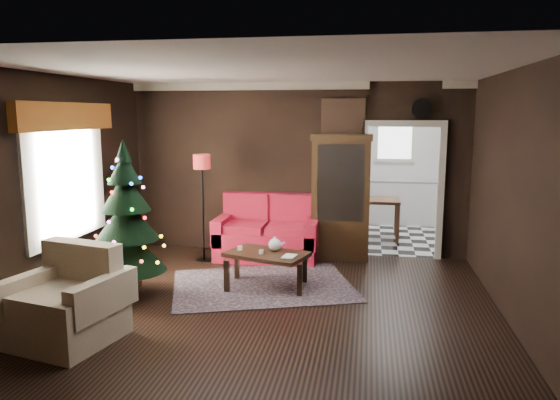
% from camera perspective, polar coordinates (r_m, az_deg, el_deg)
% --- Properties ---
extents(floor, '(5.50, 5.50, 0.00)m').
position_cam_1_polar(floor, '(6.51, -1.36, -11.34)').
color(floor, black).
rests_on(floor, ground).
extents(ceiling, '(5.50, 5.50, 0.00)m').
position_cam_1_polar(ceiling, '(6.11, -1.47, 14.05)').
color(ceiling, white).
rests_on(ceiling, ground).
extents(wall_back, '(5.50, 0.00, 5.50)m').
position_cam_1_polar(wall_back, '(8.60, 1.80, 3.37)').
color(wall_back, black).
rests_on(wall_back, ground).
extents(wall_front, '(5.50, 0.00, 5.50)m').
position_cam_1_polar(wall_front, '(3.78, -8.76, -4.60)').
color(wall_front, black).
rests_on(wall_front, ground).
extents(wall_left, '(0.00, 5.50, 5.50)m').
position_cam_1_polar(wall_left, '(7.20, -23.42, 1.41)').
color(wall_left, black).
rests_on(wall_left, ground).
extents(wall_right, '(0.00, 5.50, 5.50)m').
position_cam_1_polar(wall_right, '(6.24, 24.20, 0.23)').
color(wall_right, black).
rests_on(wall_right, ground).
extents(doorway, '(1.10, 0.10, 2.10)m').
position_cam_1_polar(doorway, '(8.58, 13.11, 0.75)').
color(doorway, beige).
rests_on(doorway, ground).
extents(left_window, '(0.05, 1.60, 1.40)m').
position_cam_1_polar(left_window, '(7.34, -22.34, 2.01)').
color(left_window, white).
rests_on(left_window, wall_left).
extents(valance, '(0.12, 2.10, 0.35)m').
position_cam_1_polar(valance, '(7.25, -22.20, 8.44)').
color(valance, brown).
rests_on(valance, wall_left).
extents(kitchen_floor, '(3.00, 3.00, 0.00)m').
position_cam_1_polar(kitchen_floor, '(10.25, 12.41, -3.80)').
color(kitchen_floor, white).
rests_on(kitchen_floor, ground).
extents(kitchen_window, '(0.70, 0.06, 0.70)m').
position_cam_1_polar(kitchen_window, '(11.45, 12.39, 6.17)').
color(kitchen_window, white).
rests_on(kitchen_window, ground).
extents(rug, '(2.81, 2.41, 0.01)m').
position_cam_1_polar(rug, '(7.17, -1.87, -9.29)').
color(rug, '#44383E').
rests_on(rug, ground).
extents(loveseat, '(1.70, 0.90, 1.00)m').
position_cam_1_polar(loveseat, '(8.37, -1.37, -3.04)').
color(loveseat, '#900B03').
rests_on(loveseat, ground).
extents(curio_cabinet, '(0.90, 0.45, 1.90)m').
position_cam_1_polar(curio_cabinet, '(8.36, 6.66, 0.02)').
color(curio_cabinet, black).
rests_on(curio_cabinet, ground).
extents(floor_lamp, '(0.38, 0.38, 1.71)m').
position_cam_1_polar(floor_lamp, '(8.27, -8.40, -0.96)').
color(floor_lamp, black).
rests_on(floor_lamp, ground).
extents(christmas_tree, '(0.98, 0.98, 1.80)m').
position_cam_1_polar(christmas_tree, '(6.77, -16.40, -1.67)').
color(christmas_tree, black).
rests_on(christmas_tree, ground).
extents(armchair, '(1.16, 1.16, 0.99)m').
position_cam_1_polar(armchair, '(5.81, -22.33, -9.85)').
color(armchair, tan).
rests_on(armchair, ground).
extents(coffee_table, '(1.19, 0.92, 0.47)m').
position_cam_1_polar(coffee_table, '(7.05, -1.45, -7.58)').
color(coffee_table, black).
rests_on(coffee_table, rug).
extents(teapot, '(0.25, 0.25, 0.18)m').
position_cam_1_polar(teapot, '(7.03, -0.57, -4.84)').
color(teapot, white).
rests_on(teapot, coffee_table).
extents(cup_a, '(0.07, 0.07, 0.06)m').
position_cam_1_polar(cup_a, '(7.11, -4.39, -5.25)').
color(cup_a, white).
rests_on(cup_a, coffee_table).
extents(cup_b, '(0.08, 0.08, 0.06)m').
position_cam_1_polar(cup_b, '(6.91, -2.07, -5.67)').
color(cup_b, white).
rests_on(cup_b, coffee_table).
extents(book, '(0.16, 0.04, 0.22)m').
position_cam_1_polar(book, '(6.76, 0.39, -5.28)').
color(book, tan).
rests_on(book, coffee_table).
extents(wall_clock, '(0.32, 0.32, 0.06)m').
position_cam_1_polar(wall_clock, '(8.46, 15.18, 9.60)').
color(wall_clock, silver).
rests_on(wall_clock, wall_back).
extents(painting, '(0.62, 0.05, 0.52)m').
position_cam_1_polar(painting, '(8.44, 6.90, 8.97)').
color(painting, '#B57944').
rests_on(painting, wall_back).
extents(kitchen_counter, '(1.80, 0.60, 0.90)m').
position_cam_1_polar(kitchen_counter, '(11.34, 12.22, -0.22)').
color(kitchen_counter, white).
rests_on(kitchen_counter, ground).
extents(kitchen_table, '(0.70, 0.70, 0.75)m').
position_cam_1_polar(kitchen_table, '(9.87, 10.83, -2.04)').
color(kitchen_table, brown).
rests_on(kitchen_table, ground).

